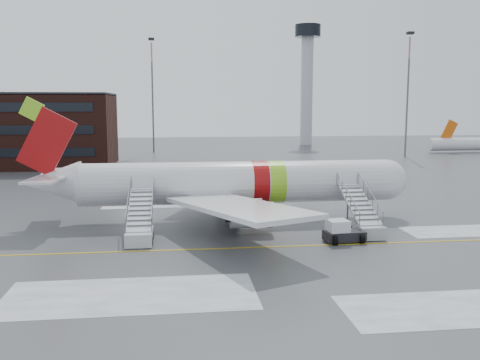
{
  "coord_description": "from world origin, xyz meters",
  "views": [
    {
      "loc": [
        -3.42,
        -39.07,
        10.62
      ],
      "look_at": [
        2.14,
        6.48,
        4.0
      ],
      "focal_mm": 40.0,
      "sensor_mm": 36.0,
      "label": 1
    }
  ],
  "objects": [
    {
      "name": "pushback_tug",
      "position": [
        9.23,
        -0.22,
        0.77
      ],
      "size": [
        3.17,
        2.48,
        1.74
      ],
      "color": "black",
      "rests_on": "ground"
    },
    {
      "name": "ground",
      "position": [
        0.0,
        0.0,
        0.0
      ],
      "size": [
        260.0,
        260.0,
        0.0
      ],
      "primitive_type": "plane",
      "color": "#494C4F",
      "rests_on": "ground"
    },
    {
      "name": "airstair_fwd",
      "position": [
        11.79,
        1.94,
        1.06
      ],
      "size": [
        2.05,
        7.7,
        3.48
      ],
      "color": "#A2A4A9",
      "rests_on": "ground"
    },
    {
      "name": "light_mast_far_ne",
      "position": [
        42.0,
        62.0,
        13.84
      ],
      "size": [
        1.2,
        1.2,
        24.25
      ],
      "color": "#595B60",
      "rests_on": "ground"
    },
    {
      "name": "airstair_aft",
      "position": [
        -6.22,
        1.94,
        1.06
      ],
      "size": [
        2.05,
        7.7,
        3.48
      ],
      "color": "#BABDC2",
      "rests_on": "ground"
    },
    {
      "name": "airliner",
      "position": [
        1.19,
        8.48,
        3.42
      ],
      "size": [
        35.03,
        32.97,
        11.18
      ],
      "color": "silver",
      "rests_on": "ground"
    },
    {
      "name": "control_tower",
      "position": [
        30.0,
        95.0,
        18.75
      ],
      "size": [
        6.4,
        6.4,
        30.0
      ],
      "color": "#B2B5BA",
      "rests_on": "ground"
    },
    {
      "name": "light_mast_far_n",
      "position": [
        -8.0,
        78.0,
        13.84
      ],
      "size": [
        1.2,
        1.2,
        24.25
      ],
      "color": "#595B60",
      "rests_on": "ground"
    }
  ]
}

